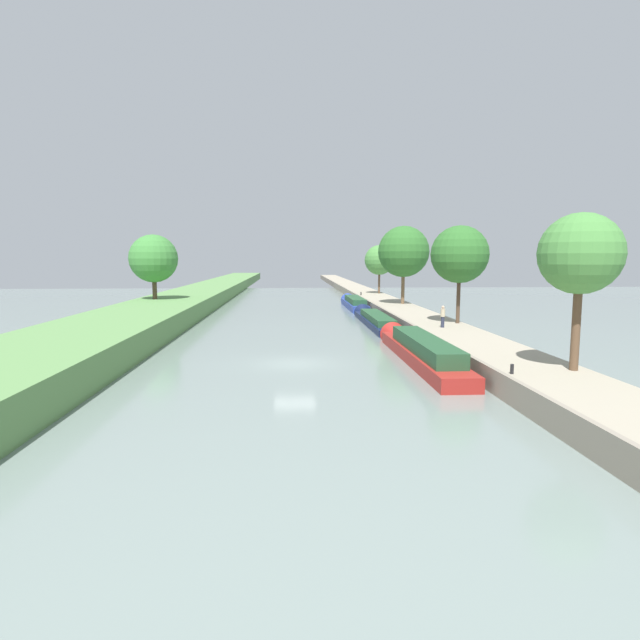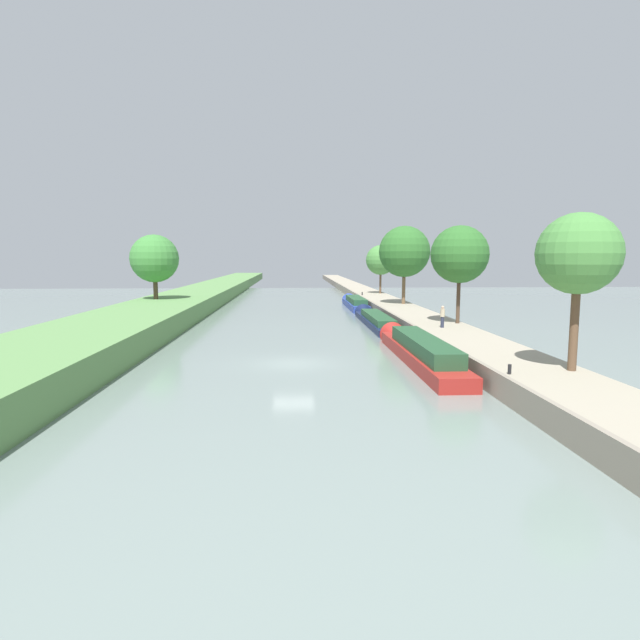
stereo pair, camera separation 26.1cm
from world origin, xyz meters
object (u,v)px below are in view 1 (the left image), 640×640
at_px(narrowboat_navy, 374,319).
at_px(mooring_bollard_far, 361,294).
at_px(narrowboat_blue, 354,303).
at_px(person_walking, 443,316).
at_px(narrowboat_red, 419,349).
at_px(mooring_bollard_near, 512,369).

bearing_deg(narrowboat_navy, mooring_bollard_far, 85.31).
bearing_deg(narrowboat_blue, person_walking, -83.35).
xyz_separation_m(narrowboat_navy, mooring_bollard_far, (1.90, 23.12, 0.91)).
bearing_deg(narrowboat_navy, narrowboat_red, -90.28).
height_order(narrowboat_navy, person_walking, person_walking).
bearing_deg(person_walking, narrowboat_blue, 96.65).
relative_size(narrowboat_red, mooring_bollard_far, 37.12).
distance_m(narrowboat_red, narrowboat_blue, 34.81).
bearing_deg(narrowboat_red, narrowboat_navy, 89.72).
relative_size(narrowboat_blue, mooring_bollard_near, 32.29).
relative_size(narrowboat_red, narrowboat_navy, 1.01).
relative_size(narrowboat_navy, mooring_bollard_far, 36.87).
height_order(narrowboat_navy, mooring_bollard_far, mooring_bollard_far).
bearing_deg(narrowboat_red, mooring_bollard_far, 87.23).
height_order(narrowboat_blue, mooring_bollard_near, mooring_bollard_near).
xyz_separation_m(person_walking, mooring_bollard_far, (-1.50, 34.28, -0.65)).
bearing_deg(mooring_bollard_far, narrowboat_blue, -106.33).
bearing_deg(narrowboat_blue, mooring_bollard_near, -87.66).
distance_m(narrowboat_blue, mooring_bollard_far, 6.41).
bearing_deg(narrowboat_navy, mooring_bollard_near, -85.96).
xyz_separation_m(mooring_bollard_near, mooring_bollard_far, (0.00, 49.97, 0.00)).
xyz_separation_m(narrowboat_blue, person_walking, (3.28, -28.17, 1.43)).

